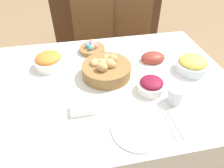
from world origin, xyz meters
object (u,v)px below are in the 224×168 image
chair_far_center (95,45)px  sideboard (106,21)px  carrot_bowl (49,61)px  fork (106,134)px  dinner_plate (139,129)px  knife (169,124)px  bread_basket (106,69)px  ham_platter (153,59)px  drinking_cup (175,95)px  butter_dish (83,109)px  beet_salad_bowl (151,85)px  egg_basket (92,48)px  spoon (175,123)px  chair_far_right (133,41)px  pineapple_bowl (192,64)px

chair_far_center → sideboard: size_ratio=0.70×
carrot_bowl → fork: size_ratio=1.02×
dinner_plate → fork: size_ratio=1.38×
chair_far_center → knife: size_ratio=5.09×
bread_basket → ham_platter: (0.35, 0.09, -0.02)m
carrot_bowl → drinking_cup: (0.69, -0.48, -0.00)m
fork → butter_dish: bearing=122.2°
ham_platter → chair_far_center: bearing=113.4°
beet_salad_bowl → knife: bearing=-88.3°
egg_basket → spoon: (0.32, -0.77, -0.02)m
ham_platter → knife: 0.56m
fork → spoon: size_ratio=1.00×
carrot_bowl → fork: bearing=-65.6°
egg_basket → fork: egg_basket is taller
drinking_cup → knife: bearing=-121.6°
carrot_bowl → dinner_plate: (0.44, -0.63, -0.04)m
knife → chair_far_right: bearing=84.3°
pineapple_bowl → beet_salad_bowl: size_ratio=1.32×
ham_platter → butter_dish: ham_platter is taller
fork → butter_dish: butter_dish is taller
bread_basket → egg_basket: bread_basket is taller
bread_basket → butter_dish: (-0.17, -0.29, -0.03)m
dinner_plate → fork: 0.16m
chair_far_center → spoon: 1.36m
pineapple_bowl → fork: (-0.64, -0.39, -0.05)m
sideboard → butter_dish: size_ratio=10.96×
beet_salad_bowl → butter_dish: (-0.41, -0.09, -0.03)m
bread_basket → carrot_bowl: (-0.36, 0.17, -0.00)m
chair_far_center → bread_basket: chair_far_center is taller
sideboard → egg_basket: bearing=-103.7°
bread_basket → ham_platter: 0.36m
egg_basket → dinner_plate: (0.13, -0.77, -0.02)m
chair_far_right → fork: size_ratio=5.09×
egg_basket → drinking_cup: (0.38, -0.63, 0.02)m
carrot_bowl → drinking_cup: bearing=-34.7°
carrot_bowl → beet_salad_bowl: 0.70m
sideboard → spoon: (-0.01, -2.13, 0.35)m
bread_basket → drinking_cup: bread_basket is taller
sideboard → dinner_plate: (-0.20, -2.13, 0.35)m
carrot_bowl → dinner_plate: carrot_bowl is taller
beet_salad_bowl → drinking_cup: bearing=-48.5°
knife → spoon: 0.03m
chair_far_right → bread_basket: chair_far_right is taller
beet_salad_bowl → butter_dish: 0.42m
pineapple_bowl → butter_dish: (-0.74, -0.23, -0.03)m
bread_basket → ham_platter: bread_basket is taller
butter_dish → drinking_cup: bearing=-2.6°
bread_basket → ham_platter: bearing=14.6°
fork → drinking_cup: bearing=22.7°
sideboard → carrot_bowl: size_ratio=7.08×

